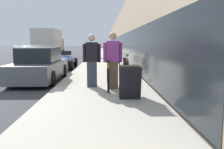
{
  "coord_description": "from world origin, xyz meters",
  "views": [
    {
      "loc": [
        4.76,
        -5.66,
        1.66
      ],
      "look_at": [
        5.24,
        12.33,
        -0.68
      ],
      "focal_mm": 40.0,
      "sensor_mm": 36.0,
      "label": 1
    }
  ],
  "objects_px": {
    "vintage_roadster_curbside": "(62,61)",
    "moving_truck": "(49,43)",
    "cruiser_bike_nearest": "(127,65)",
    "parked_sedan_curbside": "(40,66)",
    "sandwich_board_sign": "(130,82)",
    "person_rider": "(113,61)",
    "tandem_bicycle": "(108,75)",
    "bike_rack_hoop": "(124,65)",
    "cruiser_bike_farthest": "(119,59)",
    "cruiser_bike_middle": "(117,61)",
    "person_bystander": "(92,61)"
  },
  "relations": [
    {
      "from": "bike_rack_hoop",
      "to": "cruiser_bike_nearest",
      "type": "xyz_separation_m",
      "value": [
        0.24,
        1.55,
        -0.13
      ]
    },
    {
      "from": "person_rider",
      "to": "bike_rack_hoop",
      "type": "distance_m",
      "value": 3.05
    },
    {
      "from": "sandwich_board_sign",
      "to": "vintage_roadster_curbside",
      "type": "relative_size",
      "value": 0.22
    },
    {
      "from": "vintage_roadster_curbside",
      "to": "moving_truck",
      "type": "bearing_deg",
      "value": 105.95
    },
    {
      "from": "tandem_bicycle",
      "to": "cruiser_bike_farthest",
      "type": "distance_m",
      "value": 8.95
    },
    {
      "from": "person_rider",
      "to": "moving_truck",
      "type": "xyz_separation_m",
      "value": [
        -6.5,
        20.04,
        0.46
      ]
    },
    {
      "from": "person_rider",
      "to": "cruiser_bike_middle",
      "type": "relative_size",
      "value": 1.04
    },
    {
      "from": "bike_rack_hoop",
      "to": "vintage_roadster_curbside",
      "type": "bearing_deg",
      "value": 126.48
    },
    {
      "from": "tandem_bicycle",
      "to": "cruiser_bike_farthest",
      "type": "xyz_separation_m",
      "value": [
        0.85,
        8.91,
        -0.03
      ]
    },
    {
      "from": "tandem_bicycle",
      "to": "parked_sedan_curbside",
      "type": "bearing_deg",
      "value": 141.07
    },
    {
      "from": "person_bystander",
      "to": "moving_truck",
      "type": "xyz_separation_m",
      "value": [
        -5.81,
        19.7,
        0.49
      ]
    },
    {
      "from": "vintage_roadster_curbside",
      "to": "person_bystander",
      "type": "bearing_deg",
      "value": -72.77
    },
    {
      "from": "person_rider",
      "to": "moving_truck",
      "type": "height_order",
      "value": "moving_truck"
    },
    {
      "from": "sandwich_board_sign",
      "to": "parked_sedan_curbside",
      "type": "xyz_separation_m",
      "value": [
        -3.45,
        4.14,
        0.05
      ]
    },
    {
      "from": "sandwich_board_sign",
      "to": "moving_truck",
      "type": "distance_m",
      "value": 22.64
    },
    {
      "from": "sandwich_board_sign",
      "to": "parked_sedan_curbside",
      "type": "distance_m",
      "value": 5.38
    },
    {
      "from": "tandem_bicycle",
      "to": "bike_rack_hoop",
      "type": "height_order",
      "value": "tandem_bicycle"
    },
    {
      "from": "person_rider",
      "to": "cruiser_bike_nearest",
      "type": "distance_m",
      "value": 4.62
    },
    {
      "from": "tandem_bicycle",
      "to": "cruiser_bike_middle",
      "type": "bearing_deg",
      "value": 84.72
    },
    {
      "from": "sandwich_board_sign",
      "to": "cruiser_bike_middle",
      "type": "bearing_deg",
      "value": 89.79
    },
    {
      "from": "moving_truck",
      "to": "tandem_bicycle",
      "type": "bearing_deg",
      "value": -72.15
    },
    {
      "from": "bike_rack_hoop",
      "to": "sandwich_board_sign",
      "type": "relative_size",
      "value": 0.94
    },
    {
      "from": "cruiser_bike_farthest",
      "to": "tandem_bicycle",
      "type": "bearing_deg",
      "value": -95.44
    },
    {
      "from": "person_rider",
      "to": "vintage_roadster_curbside",
      "type": "xyz_separation_m",
      "value": [
        -3.02,
        7.86,
        -0.59
      ]
    },
    {
      "from": "cruiser_bike_farthest",
      "to": "sandwich_board_sign",
      "type": "bearing_deg",
      "value": -91.51
    },
    {
      "from": "parked_sedan_curbside",
      "to": "moving_truck",
      "type": "distance_m",
      "value": 17.76
    },
    {
      "from": "person_rider",
      "to": "cruiser_bike_farthest",
      "type": "height_order",
      "value": "person_rider"
    },
    {
      "from": "tandem_bicycle",
      "to": "cruiser_bike_farthest",
      "type": "height_order",
      "value": "tandem_bicycle"
    },
    {
      "from": "cruiser_bike_middle",
      "to": "parked_sedan_curbside",
      "type": "relative_size",
      "value": 0.39
    },
    {
      "from": "moving_truck",
      "to": "person_bystander",
      "type": "bearing_deg",
      "value": -73.56
    },
    {
      "from": "person_rider",
      "to": "bike_rack_hoop",
      "type": "height_order",
      "value": "person_rider"
    },
    {
      "from": "tandem_bicycle",
      "to": "bike_rack_hoop",
      "type": "relative_size",
      "value": 3.03
    },
    {
      "from": "cruiser_bike_nearest",
      "to": "sandwich_board_sign",
      "type": "bearing_deg",
      "value": -94.03
    },
    {
      "from": "vintage_roadster_curbside",
      "to": "moving_truck",
      "type": "height_order",
      "value": "moving_truck"
    },
    {
      "from": "tandem_bicycle",
      "to": "sandwich_board_sign",
      "type": "distance_m",
      "value": 1.9
    },
    {
      "from": "bike_rack_hoop",
      "to": "vintage_roadster_curbside",
      "type": "relative_size",
      "value": 0.21
    },
    {
      "from": "cruiser_bike_middle",
      "to": "moving_truck",
      "type": "distance_m",
      "value": 15.01
    },
    {
      "from": "parked_sedan_curbside",
      "to": "person_rider",
      "type": "bearing_deg",
      "value": -41.1
    },
    {
      "from": "sandwich_board_sign",
      "to": "vintage_roadster_curbside",
      "type": "distance_m",
      "value": 9.96
    },
    {
      "from": "vintage_roadster_curbside",
      "to": "moving_truck",
      "type": "relative_size",
      "value": 0.62
    },
    {
      "from": "cruiser_bike_middle",
      "to": "parked_sedan_curbside",
      "type": "distance_m",
      "value": 5.4
    },
    {
      "from": "person_rider",
      "to": "cruiser_bike_nearest",
      "type": "height_order",
      "value": "person_rider"
    },
    {
      "from": "bike_rack_hoop",
      "to": "cruiser_bike_nearest",
      "type": "relative_size",
      "value": 0.46
    },
    {
      "from": "sandwich_board_sign",
      "to": "parked_sedan_curbside",
      "type": "relative_size",
      "value": 0.2
    },
    {
      "from": "bike_rack_hoop",
      "to": "sandwich_board_sign",
      "type": "distance_m",
      "value": 4.46
    },
    {
      "from": "person_bystander",
      "to": "moving_truck",
      "type": "height_order",
      "value": "moving_truck"
    },
    {
      "from": "bike_rack_hoop",
      "to": "cruiser_bike_farthest",
      "type": "bearing_deg",
      "value": 89.08
    },
    {
      "from": "cruiser_bike_nearest",
      "to": "parked_sedan_curbside",
      "type": "xyz_separation_m",
      "value": [
        -3.87,
        -1.87,
        0.12
      ]
    },
    {
      "from": "person_rider",
      "to": "moving_truck",
      "type": "bearing_deg",
      "value": 107.98
    },
    {
      "from": "parked_sedan_curbside",
      "to": "vintage_roadster_curbside",
      "type": "xyz_separation_m",
      "value": [
        0.01,
        5.21,
        -0.17
      ]
    }
  ]
}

